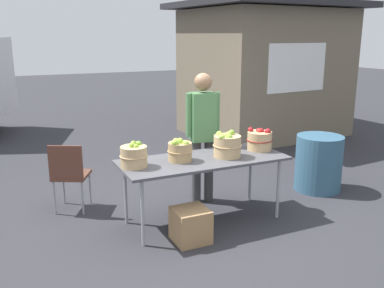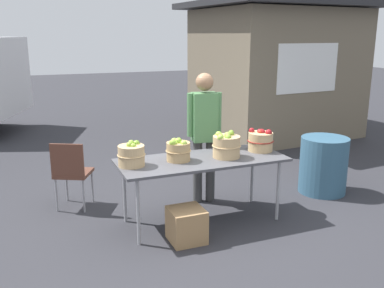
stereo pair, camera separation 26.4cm
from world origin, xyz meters
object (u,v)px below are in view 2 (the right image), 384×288
folding_chair (71,170)px  produce_crate (186,225)px  vendor_adult (204,128)px  apple_basket_red_0 (261,141)px  apple_basket_green_0 (131,155)px  apple_basket_green_2 (226,146)px  trash_barrel (323,165)px  apple_basket_green_1 (178,150)px  market_table (202,163)px

folding_chair → produce_crate: bearing=153.8°
vendor_adult → produce_crate: (-0.61, -0.96, -0.80)m
apple_basket_red_0 → folding_chair: size_ratio=0.36×
apple_basket_green_0 → produce_crate: bearing=-44.3°
apple_basket_green_2 → apple_basket_red_0: 0.51m
apple_basket_green_0 → trash_barrel: 2.75m
apple_basket_green_2 → apple_basket_green_1: bearing=172.5°
market_table → folding_chair: size_ratio=2.21×
folding_chair → produce_crate: size_ratio=2.42×
folding_chair → market_table: bearing=172.5°
apple_basket_green_0 → apple_basket_green_2: 1.08m
market_table → apple_basket_green_1: 0.32m
apple_basket_green_0 → vendor_adult: size_ratio=0.18×
apple_basket_green_0 → vendor_adult: 1.19m
apple_basket_green_1 → folding_chair: bearing=140.3°
apple_basket_green_1 → apple_basket_red_0: size_ratio=0.90×
market_table → apple_basket_red_0: bearing=4.0°
market_table → produce_crate: size_ratio=5.34×
trash_barrel → vendor_adult: bearing=169.5°
apple_basket_green_2 → folding_chair: 1.92m
apple_basket_green_2 → vendor_adult: vendor_adult is taller
apple_basket_green_0 → apple_basket_red_0: 1.58m
trash_barrel → apple_basket_green_0: bearing=-175.5°
market_table → vendor_adult: vendor_adult is taller
vendor_adult → produce_crate: bearing=67.0°
market_table → vendor_adult: 0.67m
apple_basket_red_0 → trash_barrel: bearing=9.7°
market_table → vendor_adult: size_ratio=1.15×
vendor_adult → folding_chair: vendor_adult is taller
apple_basket_green_2 → produce_crate: bearing=-149.9°
apple_basket_green_0 → apple_basket_green_2: apple_basket_green_2 is taller
market_table → apple_basket_green_1: bearing=173.5°
apple_basket_red_0 → trash_barrel: apple_basket_red_0 is taller
apple_basket_red_0 → trash_barrel: 1.24m
apple_basket_green_1 → apple_basket_green_0: bearing=179.3°
apple_basket_green_1 → apple_basket_red_0: apple_basket_red_0 is taller
apple_basket_red_0 → produce_crate: bearing=-157.9°
trash_barrel → apple_basket_red_0: bearing=-170.3°
apple_basket_green_1 → trash_barrel: bearing=5.7°
apple_basket_green_0 → apple_basket_green_1: bearing=-0.7°
folding_chair → trash_barrel: size_ratio=1.12×
trash_barrel → produce_crate: size_ratio=2.16×
market_table → apple_basket_red_0: size_ratio=6.09×
apple_basket_green_0 → apple_basket_green_1: (0.52, -0.01, -0.00)m
apple_basket_green_1 → produce_crate: size_ratio=0.79×
apple_basket_green_2 → folding_chair: apple_basket_green_2 is taller
apple_basket_red_0 → folding_chair: (-2.12, 0.86, -0.36)m
apple_basket_green_1 → market_table: bearing=-6.5°
apple_basket_green_1 → folding_chair: (-1.07, 0.89, -0.36)m
vendor_adult → trash_barrel: bearing=179.1°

